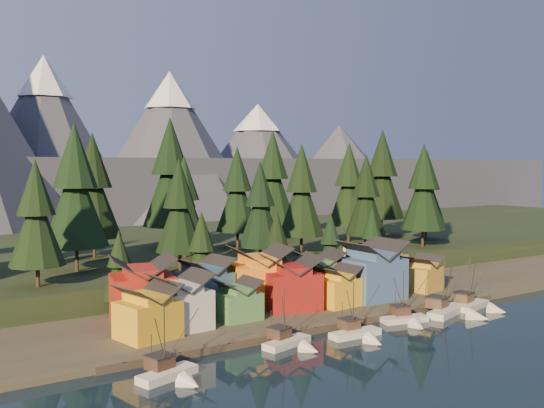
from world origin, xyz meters
TOP-DOWN VIEW (x-y plane):
  - ground at (0.00, 0.00)m, footprint 500.00×500.00m
  - shore_strip at (0.00, 40.00)m, footprint 400.00×50.00m
  - hillside at (0.00, 90.00)m, footprint 420.00×100.00m
  - dock at (0.00, 16.50)m, footprint 80.00×4.00m
  - mountain_ridge at (-4.20, 213.59)m, footprint 560.00×190.00m
  - boat_0 at (-32.21, 7.77)m, footprint 8.90×9.43m
  - boat_2 at (-11.41, 10.90)m, footprint 9.03×9.45m
  - boat_3 at (0.25, 8.93)m, footprint 9.12×9.88m
  - boat_4 at (13.19, 11.20)m, footprint 8.87×9.30m
  - boat_5 at (24.08, 10.45)m, footprint 11.34×11.75m
  - boat_6 at (31.65, 11.26)m, footprint 9.84×10.31m
  - house_front_0 at (-29.71, 22.34)m, footprint 9.59×9.25m
  - house_front_1 at (-23.67, 24.47)m, footprint 9.23×8.91m
  - house_front_2 at (-13.04, 24.75)m, footprint 6.98×7.04m
  - house_front_3 at (-1.12, 26.05)m, footprint 11.40×11.08m
  - house_front_4 at (7.22, 23.73)m, footprint 7.77×8.28m
  - house_front_5 at (16.62, 24.12)m, footprint 10.79×9.82m
  - house_front_6 at (30.78, 24.30)m, footprint 8.44×8.14m
  - house_back_0 at (-26.89, 31.87)m, footprint 11.68×11.37m
  - house_back_1 at (-14.62, 33.78)m, footprint 9.22×9.31m
  - house_back_2 at (-4.27, 31.72)m, footprint 11.92×11.27m
  - house_back_3 at (8.48, 30.73)m, footprint 10.72×10.01m
  - house_back_4 at (21.38, 32.09)m, footprint 11.02×10.74m
  - house_back_5 at (28.96, 34.12)m, footprint 8.02×8.12m
  - tree_hill_2 at (-40.00, 48.00)m, footprint 9.70×9.70m
  - tree_hill_3 at (-30.00, 60.00)m, footprint 12.86×12.86m
  - tree_hill_4 at (-22.00, 75.00)m, footprint 12.37×12.37m
  - tree_hill_5 at (-12.00, 50.00)m, footprint 9.75×9.75m
  - tree_hill_6 at (-4.00, 65.00)m, footprint 10.15×10.15m
  - tree_hill_7 at (6.00, 48.00)m, footprint 9.59×9.59m
  - tree_hill_8 at (14.00, 72.00)m, footprint 11.23×11.23m
  - tree_hill_9 at (22.00, 55.00)m, footprint 11.40×11.40m
  - tree_hill_10 at (30.00, 80.00)m, footprint 13.33×13.33m
  - tree_hill_11 at (38.00, 50.00)m, footprint 10.33×10.33m
  - tree_hill_12 at (46.00, 66.00)m, footprint 11.85×11.85m
  - tree_hill_13 at (56.00, 48.00)m, footprint 11.60×11.60m
  - tree_hill_14 at (64.00, 72.00)m, footprint 13.69×13.69m
  - tree_hill_15 at (0.00, 82.00)m, footprint 14.46×14.46m
  - tree_hill_17 at (68.00, 58.00)m, footprint 10.98×10.98m
  - tree_shore_0 at (-28.00, 40.00)m, footprint 6.26×6.26m
  - tree_shore_1 at (-12.00, 40.00)m, footprint 7.41×7.41m
  - tree_shore_2 at (5.00, 40.00)m, footprint 7.18×7.18m
  - tree_shore_3 at (19.00, 40.00)m, footprint 6.73×6.73m
  - tree_shore_4 at (31.00, 40.00)m, footprint 6.97×6.97m

SIDE VIEW (x-z plane):
  - ground at x=0.00m, z-range 0.00..0.00m
  - dock at x=0.00m, z-range 0.00..1.00m
  - shore_strip at x=0.00m, z-range 0.00..1.50m
  - boat_3 at x=0.25m, z-range -3.13..6.77m
  - boat_2 at x=-11.41m, z-range -3.11..6.91m
  - boat_4 at x=13.19m, z-range -3.08..6.89m
  - boat_0 at x=-32.21m, z-range -3.22..7.42m
  - boat_6 at x=31.65m, z-range -3.42..7.64m
  - boat_5 at x=24.08m, z-range -3.73..8.04m
  - hillside at x=0.00m, z-range 0.00..6.00m
  - house_front_2 at x=-13.04m, z-range 1.67..8.39m
  - house_front_6 at x=30.78m, z-range 1.68..8.79m
  - house_front_4 at x=7.22m, z-range 1.69..9.00m
  - house_front_0 at x=-29.71m, z-range 1.71..9.86m
  - house_back_5 at x=28.96m, z-range 1.72..10.68m
  - house_front_1 at x=-23.67m, z-range 1.73..10.67m
  - house_back_3 at x=8.48m, z-range 1.73..10.87m
  - house_back_1 at x=-14.62m, z-range 1.73..11.09m
  - house_front_3 at x=-1.12m, z-range 1.74..11.36m
  - house_back_4 at x=21.38m, z-range 1.75..11.92m
  - house_back_0 at x=-26.89m, z-range 1.77..12.61m
  - house_back_2 at x=-4.27m, z-range 1.77..12.63m
  - house_front_5 at x=16.62m, z-range 1.78..13.05m
  - tree_shore_0 at x=-28.00m, z-range 2.17..16.75m
  - tree_shore_3 at x=19.00m, z-range 2.22..17.91m
  - tree_shore_4 at x=31.00m, z-range 2.25..18.48m
  - tree_shore_2 at x=5.00m, z-range 2.27..19.00m
  - tree_shore_1 at x=-12.00m, z-range 2.30..19.56m
  - tree_hill_7 at x=6.00m, z-range 7.04..29.38m
  - tree_hill_2 at x=-40.00m, z-range 7.05..29.65m
  - tree_hill_5 at x=-12.00m, z-range 7.06..29.77m
  - tree_hill_6 at x=-4.00m, z-range 7.10..30.75m
  - tree_hill_11 at x=38.00m, z-range 7.12..31.18m
  - tree_hill_17 at x=68.00m, z-range 7.19..32.78m
  - tree_hill_8 at x=14.00m, z-range 7.22..33.37m
  - tree_hill_9 at x=22.00m, z-range 7.24..33.79m
  - tree_hill_13 at x=56.00m, z-range 7.26..34.29m
  - tree_hill_12 at x=46.00m, z-range 7.29..34.90m
  - tree_hill_4 at x=-22.00m, z-range 7.35..36.16m
  - tree_hill_3 at x=-30.00m, z-range 7.40..37.37m
  - tree_hill_10 at x=30.00m, z-range 7.45..38.49m
  - tree_hill_14 at x=64.00m, z-range 7.49..39.39m
  - tree_hill_15 at x=0.00m, z-range 7.58..41.26m
  - mountain_ridge at x=-4.20m, z-range -18.94..71.06m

